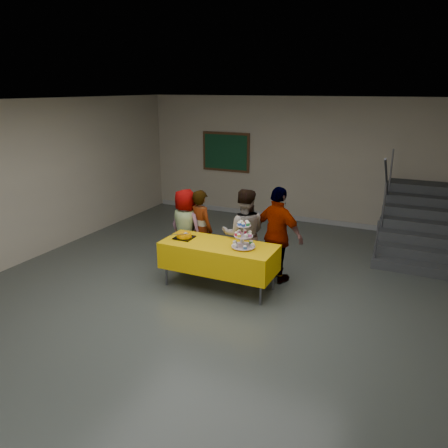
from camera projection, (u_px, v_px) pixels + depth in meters
The scene contains 10 objects.
room_shell at pixel (206, 168), 5.99m from camera, with size 10.00×10.04×3.02m.
bake_table at pixel (219, 256), 7.12m from camera, with size 1.88×0.78×0.77m.
cupcake_stand at pixel (243, 237), 6.82m from camera, with size 0.38×0.38×0.44m.
bear_cake at pixel (184, 235), 7.31m from camera, with size 0.32×0.36×0.12m.
schoolchild_a at pixel (186, 228), 8.00m from camera, with size 0.71×0.46×1.45m, color slate.
schoolchild_b at pixel (201, 229), 7.91m from camera, with size 0.53×0.35×1.46m, color slate.
schoolchild_c at pixel (244, 234), 7.47m from camera, with size 0.77×0.60×1.58m, color slate.
schoolchild_d at pixel (278, 235), 7.28m from camera, with size 0.97×0.40×1.65m, color #5C5D65.
staircase at pixel (415, 225), 8.96m from camera, with size 1.30×2.40×2.04m.
noticeboard at pixel (226, 152), 11.22m from camera, with size 1.30×0.05×1.00m.
Camera 1 is at (2.72, -5.27, 3.19)m, focal length 35.00 mm.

